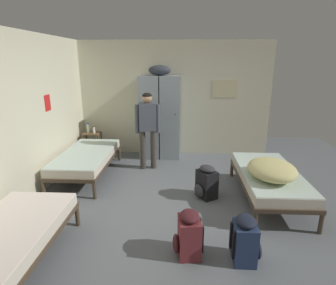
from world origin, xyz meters
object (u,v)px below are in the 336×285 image
backpack_black (206,183)px  locker_bank (160,116)px  bed_left_front (3,242)px  person_traveler (148,124)px  bed_left_rear (87,157)px  bedding_heap (272,169)px  lotion_bottle (94,130)px  backpack_maroon (188,235)px  water_bottle (88,128)px  shelf_unit (92,142)px  bed_right (269,177)px  backpack_navy (245,240)px

backpack_black → locker_bank: bearing=114.5°
bed_left_front → person_traveler: person_traveler is taller
bed_left_rear → bedding_heap: (3.15, -1.05, 0.24)m
bed_left_front → backpack_black: (2.23, 1.84, -0.12)m
lotion_bottle → backpack_maroon: 3.94m
water_bottle → backpack_black: (2.56, -1.94, -0.41)m
bedding_heap → person_traveler: 2.55m
shelf_unit → bed_right: size_ratio=0.30×
backpack_maroon → lotion_bottle: bearing=122.3°
bedding_heap → backpack_maroon: bedding_heap is taller
backpack_navy → person_traveler: bearing=117.3°
bed_right → bed_left_rear: (-3.21, 0.78, 0.00)m
bed_right → backpack_maroon: size_ratio=3.45×
shelf_unit → backpack_maroon: 3.99m
backpack_maroon → backpack_black: bearing=77.6°
bedding_heap → backpack_maroon: (-1.24, -1.15, -0.36)m
locker_bank → shelf_unit: bearing=-177.0°
water_bottle → backpack_maroon: bearing=-56.4°
bed_left_front → bed_right: size_ratio=1.00×
bed_right → bed_left_rear: bearing=166.3°
bedding_heap → backpack_navy: size_ratio=1.54×
person_traveler → lotion_bottle: person_traveler is taller
water_bottle → bed_right: bearing=-28.9°
locker_bank → water_bottle: 1.68m
bed_right → bed_left_rear: size_ratio=1.00×
bed_left_rear → water_bottle: water_bottle is taller
person_traveler → backpack_navy: size_ratio=2.84×
person_traveler → water_bottle: (-1.46, 0.70, -0.27)m
bed_right → water_bottle: bearing=151.1°
bed_left_front → backpack_black: backpack_black is taller
locker_bank → bed_right: bearing=-46.7°
water_bottle → person_traveler: bearing=-25.5°
lotion_bottle → backpack_navy: size_ratio=0.30×
bed_left_front → lotion_bottle: (-0.18, 3.72, 0.26)m
bed_right → lotion_bottle: size_ratio=11.45×
bedding_heap → backpack_navy: bearing=-116.7°
bed_left_rear → bed_left_front: bearing=-90.0°
water_bottle → lotion_bottle: water_bottle is taller
backpack_black → backpack_maroon: bearing=-102.4°
shelf_unit → backpack_black: size_ratio=1.04×
bed_left_rear → backpack_maroon: bearing=-49.0°
bedding_heap → backpack_black: (-0.93, 0.28, -0.36)m
bed_left_front → bed_right: 3.70m
bed_left_rear → lotion_bottle: bearing=99.2°
lotion_bottle → bed_left_front: bearing=-87.2°
lotion_bottle → backpack_maroon: size_ratio=0.30×
person_traveler → backpack_maroon: person_traveler is taller
bed_left_front → backpack_navy: backpack_navy is taller
locker_bank → backpack_navy: bearing=-70.7°
bed_left_front → backpack_black: bearing=39.6°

